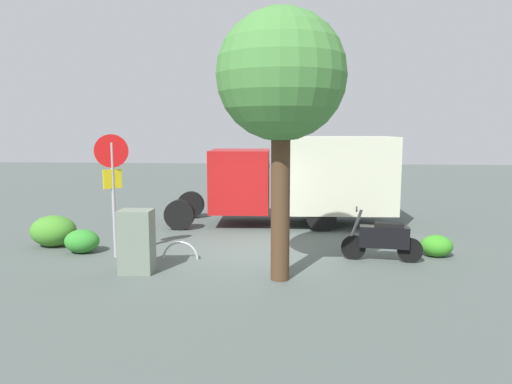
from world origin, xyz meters
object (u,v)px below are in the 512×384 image
object	(u,v)px
bike_rack_hoop	(180,259)
stop_sign	(112,176)
motorcycle	(383,239)
utility_cabinet	(137,241)
box_truck_near	(300,176)
street_tree	(281,79)

from	to	relation	value
bike_rack_hoop	stop_sign	bearing A→B (deg)	-1.21
motorcycle	bike_rack_hoop	xyz separation A→B (m)	(4.64, 0.20, -0.52)
motorcycle	utility_cabinet	world-z (taller)	utility_cabinet
box_truck_near	motorcycle	distance (m)	4.57
motorcycle	utility_cabinet	distance (m)	5.46
box_truck_near	utility_cabinet	world-z (taller)	box_truck_near
utility_cabinet	bike_rack_hoop	size ratio (longest dim) A/B	1.56
stop_sign	bike_rack_hoop	size ratio (longest dim) A/B	3.38
box_truck_near	stop_sign	distance (m)	6.09
box_truck_near	street_tree	size ratio (longest dim) A/B	1.33
stop_sign	street_tree	world-z (taller)	street_tree
box_truck_near	stop_sign	xyz separation A→B (m)	(4.37, 4.23, 0.36)
street_tree	bike_rack_hoop	xyz separation A→B (m)	(2.33, -1.30, -3.93)
street_tree	bike_rack_hoop	size ratio (longest dim) A/B	6.17
box_truck_near	bike_rack_hoop	xyz separation A→B (m)	(2.82, 4.26, -1.55)
motorcycle	utility_cabinet	size ratio (longest dim) A/B	1.36
box_truck_near	bike_rack_hoop	size ratio (longest dim) A/B	8.23
motorcycle	street_tree	size ratio (longest dim) A/B	0.34
box_truck_near	bike_rack_hoop	distance (m)	5.34
stop_sign	street_tree	bearing A→B (deg)	161.07
stop_sign	street_tree	xyz separation A→B (m)	(-3.88, 1.33, 2.02)
box_truck_near	street_tree	world-z (taller)	street_tree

